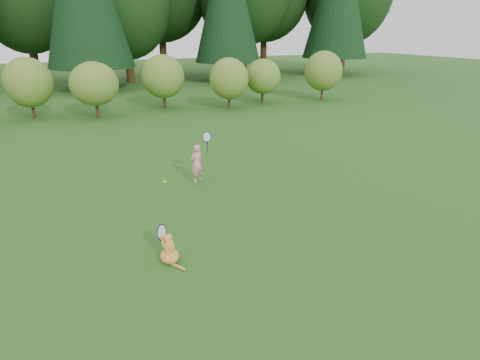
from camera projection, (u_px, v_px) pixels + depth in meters
name	position (u px, v px, depth m)	size (l,w,h in m)	color
ground	(247.00, 225.00, 8.43)	(100.00, 100.00, 0.00)	#205217
shrub_row	(130.00, 84.00, 19.01)	(28.00, 3.00, 2.80)	#506F22
child	(197.00, 162.00, 10.63)	(0.60, 0.37, 1.54)	pink
cat	(169.00, 247.00, 7.00)	(0.39, 0.76, 0.76)	orange
tennis_ball	(165.00, 182.00, 8.53)	(0.07, 0.07, 0.07)	gold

